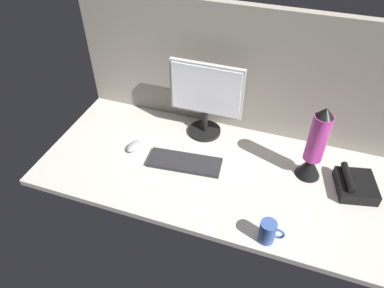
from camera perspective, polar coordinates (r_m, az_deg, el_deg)
ground_plane at (r=179.74cm, az=4.66°, el=-4.22°), size 180.00×80.00×3.00cm
cubicle_wall_back at (r=187.29cm, az=8.39°, el=11.41°), size 180.00×5.00×68.55cm
monitor at (r=186.04cm, az=2.24°, el=7.54°), size 38.93×18.00×42.08cm
keyboard at (r=179.63cm, az=-1.19°, el=-2.96°), size 38.14×16.72×2.00cm
mouse at (r=190.05cm, az=-9.35°, el=-0.35°), size 7.48×10.56×3.40cm
mug_ceramic_blue at (r=150.56cm, az=12.10°, el=-13.61°), size 10.41×6.78×10.63cm
lava_lamp at (r=173.18cm, az=19.10°, el=-0.74°), size 12.14×12.14×39.74cm
desk_phone at (r=182.56cm, az=24.71°, el=-5.99°), size 20.64×22.17×8.80cm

